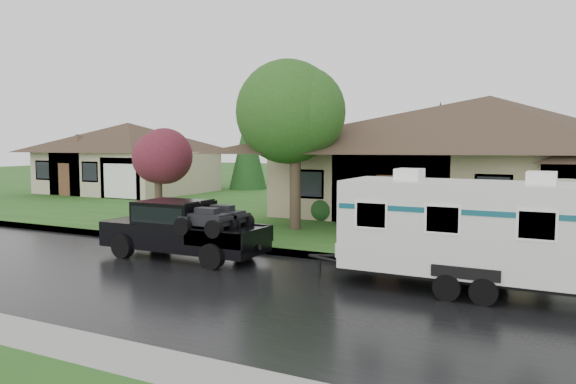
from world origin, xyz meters
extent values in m
plane|color=#235219|center=(0.00, 0.00, 0.00)|extent=(140.00, 140.00, 0.00)
cube|color=black|center=(0.00, -2.00, 0.01)|extent=(140.00, 8.00, 0.01)
cube|color=gray|center=(0.00, 2.25, 0.07)|extent=(140.00, 0.50, 0.15)
cube|color=#235219|center=(0.00, 15.00, 0.07)|extent=(140.00, 26.00, 0.15)
cube|color=tan|center=(2.00, 14.00, 1.65)|extent=(18.00, 10.00, 3.00)
pyramid|color=#3B2D20|center=(2.00, 14.00, 5.75)|extent=(19.44, 10.80, 2.60)
cube|color=tan|center=(-22.00, 16.00, 1.55)|extent=(10.00, 8.00, 2.80)
pyramid|color=#3B2D20|center=(-22.00, 16.00, 4.95)|extent=(10.80, 8.64, 2.00)
cube|color=tan|center=(-19.00, 14.00, 1.41)|extent=(3.20, 4.00, 2.52)
cylinder|color=#382B1E|center=(-4.21, 6.34, 1.66)|extent=(0.45, 0.45, 3.02)
sphere|color=#2D5F1E|center=(-4.21, 6.34, 4.97)|extent=(4.17, 4.17, 4.17)
cylinder|color=#382B1E|center=(-10.53, 5.59, 1.04)|extent=(0.33, 0.33, 1.79)
sphere|color=maroon|center=(-10.53, 5.59, 3.00)|extent=(2.47, 2.47, 2.47)
sphere|color=#143814|center=(-4.30, 9.30, 0.65)|extent=(1.00, 1.00, 1.00)
sphere|color=#143814|center=(-1.78, 9.30, 0.65)|extent=(1.00, 1.00, 1.00)
sphere|color=#143814|center=(0.74, 9.30, 0.65)|extent=(1.00, 1.00, 1.00)
sphere|color=#143814|center=(3.26, 9.30, 0.65)|extent=(1.00, 1.00, 1.00)
cube|color=black|center=(-5.10, 0.36, 0.69)|extent=(5.34, 1.78, 0.76)
cube|color=black|center=(-7.06, 0.36, 0.93)|extent=(1.42, 1.73, 0.31)
cube|color=black|center=(-5.46, 0.36, 1.38)|extent=(2.13, 1.67, 0.80)
cube|color=black|center=(-5.46, 0.36, 1.42)|extent=(1.96, 1.71, 0.49)
cube|color=black|center=(-3.41, 0.36, 0.87)|extent=(1.96, 1.69, 0.05)
cylinder|color=black|center=(-6.79, -0.51, 0.37)|extent=(0.75, 0.28, 0.75)
cylinder|color=black|center=(-6.79, 1.23, 0.37)|extent=(0.75, 0.28, 0.75)
cylinder|color=black|center=(-3.41, -0.51, 0.37)|extent=(0.75, 0.28, 0.75)
cylinder|color=black|center=(-3.41, 1.23, 0.37)|extent=(0.75, 0.28, 0.75)
cube|color=silver|center=(3.60, 0.36, 1.58)|extent=(6.22, 2.13, 2.18)
cube|color=black|center=(3.60, 0.36, 0.36)|extent=(6.58, 1.07, 0.12)
cube|color=#0C4755|center=(3.60, 0.36, 2.06)|extent=(6.10, 2.15, 0.12)
cube|color=white|center=(2.00, 0.36, 2.81)|extent=(0.62, 0.71, 0.28)
cube|color=white|center=(5.02, 0.36, 2.81)|extent=(0.62, 0.71, 0.28)
cylinder|color=black|center=(3.20, -0.69, 0.31)|extent=(0.62, 0.21, 0.62)
cylinder|color=black|center=(3.20, 1.41, 0.31)|extent=(0.62, 0.21, 0.62)
cylinder|color=black|center=(4.00, -0.69, 0.31)|extent=(0.62, 0.21, 0.62)
cylinder|color=black|center=(4.00, 1.41, 0.31)|extent=(0.62, 0.21, 0.62)
camera|label=1|loc=(5.75, -13.48, 3.61)|focal=35.00mm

